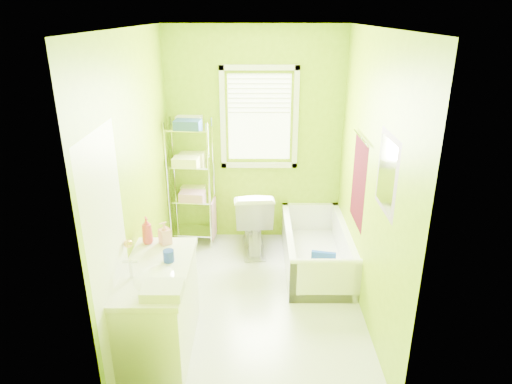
{
  "coord_description": "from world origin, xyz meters",
  "views": [
    {
      "loc": [
        0.03,
        -3.89,
        2.72
      ],
      "look_at": [
        0.02,
        0.25,
        1.08
      ],
      "focal_mm": 32.0,
      "sensor_mm": 36.0,
      "label": 1
    }
  ],
  "objects_px": {
    "toilet": "(253,219)",
    "bathtub": "(316,254)",
    "vanity": "(159,307)",
    "wire_shelf_unit": "(192,169)"
  },
  "relations": [
    {
      "from": "bathtub",
      "to": "vanity",
      "type": "bearing_deg",
      "value": -137.25
    },
    {
      "from": "toilet",
      "to": "wire_shelf_unit",
      "type": "relative_size",
      "value": 0.51
    },
    {
      "from": "bathtub",
      "to": "vanity",
      "type": "xyz_separation_m",
      "value": [
        -1.49,
        -1.38,
        0.27
      ]
    },
    {
      "from": "toilet",
      "to": "wire_shelf_unit",
      "type": "bearing_deg",
      "value": -20.23
    },
    {
      "from": "bathtub",
      "to": "vanity",
      "type": "distance_m",
      "value": 2.04
    },
    {
      "from": "bathtub",
      "to": "toilet",
      "type": "distance_m",
      "value": 0.87
    },
    {
      "from": "vanity",
      "to": "bathtub",
      "type": "bearing_deg",
      "value": 42.75
    },
    {
      "from": "bathtub",
      "to": "wire_shelf_unit",
      "type": "relative_size",
      "value": 0.95
    },
    {
      "from": "wire_shelf_unit",
      "to": "vanity",
      "type": "bearing_deg",
      "value": -90.98
    },
    {
      "from": "toilet",
      "to": "bathtub",
      "type": "bearing_deg",
      "value": 146.42
    }
  ]
}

